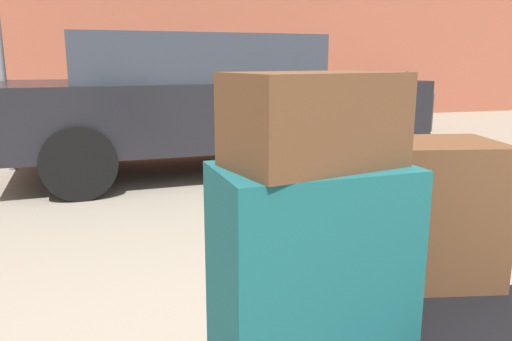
# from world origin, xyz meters

# --- Properties ---
(suitcase_teal_stacked_top) EXTENTS (0.40, 0.26, 0.63)m
(suitcase_teal_stacked_top) POSITION_xyz_m (-0.23, -0.02, 0.66)
(suitcase_teal_stacked_top) COLOR #144C51
(suitcase_teal_stacked_top) RESTS_ON luggage_cart
(suitcase_brown_front_left) EXTENTS (0.46, 0.33, 0.63)m
(suitcase_brown_front_left) POSITION_xyz_m (0.15, 0.19, 0.66)
(suitcase_brown_front_left) COLOR #51331E
(suitcase_brown_front_left) RESTS_ON luggage_cart
(duffel_bag_brown_topmost_pile) EXTENTS (0.36, 0.28, 0.18)m
(duffel_bag_brown_topmost_pile) POSITION_xyz_m (-0.23, -0.02, 1.06)
(duffel_bag_brown_topmost_pile) COLOR #51331E
(duffel_bag_brown_topmost_pile) RESTS_ON suitcase_teal_stacked_top
(parked_car) EXTENTS (4.40, 2.13, 1.42)m
(parked_car) POSITION_xyz_m (0.38, 4.45, 0.76)
(parked_car) COLOR black
(parked_car) RESTS_ON ground_plane
(bicycle_leaning) EXTENTS (1.71, 0.55, 0.96)m
(bicycle_leaning) POSITION_xyz_m (4.77, 8.14, 0.37)
(bicycle_leaning) COLOR black
(bicycle_leaning) RESTS_ON ground_plane
(bollard_kerb_near) EXTENTS (0.25, 0.25, 0.63)m
(bollard_kerb_near) POSITION_xyz_m (2.98, 6.42, 0.31)
(bollard_kerb_near) COLOR #383838
(bollard_kerb_near) RESTS_ON ground_plane
(bollard_kerb_mid) EXTENTS (0.25, 0.25, 0.63)m
(bollard_kerb_mid) POSITION_xyz_m (4.44, 6.42, 0.31)
(bollard_kerb_mid) COLOR #383838
(bollard_kerb_mid) RESTS_ON ground_plane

